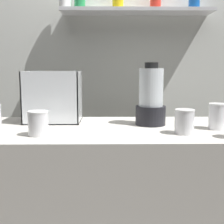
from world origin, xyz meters
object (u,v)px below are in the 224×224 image
at_px(carrot_display_bin, 54,106).
at_px(juice_cup_carrot_left, 38,124).
at_px(blender_pitcher, 151,99).
at_px(juice_cup_pomegranate_middle, 184,123).
at_px(juice_cup_carrot_right, 217,117).

bearing_deg(carrot_display_bin, juice_cup_carrot_left, -91.39).
xyz_separation_m(carrot_display_bin, blender_pitcher, (0.53, -0.10, 0.05)).
relative_size(carrot_display_bin, blender_pitcher, 0.92).
bearing_deg(juice_cup_pomegranate_middle, carrot_display_bin, 153.83).
distance_m(juice_cup_pomegranate_middle, juice_cup_carrot_right, 0.21).
height_order(blender_pitcher, juice_cup_pomegranate_middle, blender_pitcher).
bearing_deg(juice_cup_carrot_left, carrot_display_bin, 88.61).
bearing_deg(blender_pitcher, juice_cup_carrot_left, -156.02).
height_order(blender_pitcher, juice_cup_carrot_right, blender_pitcher).
xyz_separation_m(carrot_display_bin, juice_cup_carrot_left, (-0.01, -0.34, -0.03)).
bearing_deg(carrot_display_bin, juice_cup_carrot_right, -14.82).
height_order(blender_pitcher, juice_cup_carrot_left, blender_pitcher).
relative_size(carrot_display_bin, juice_cup_pomegranate_middle, 2.65).
relative_size(blender_pitcher, juice_cup_pomegranate_middle, 2.89).
height_order(carrot_display_bin, juice_cup_carrot_right, carrot_display_bin).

